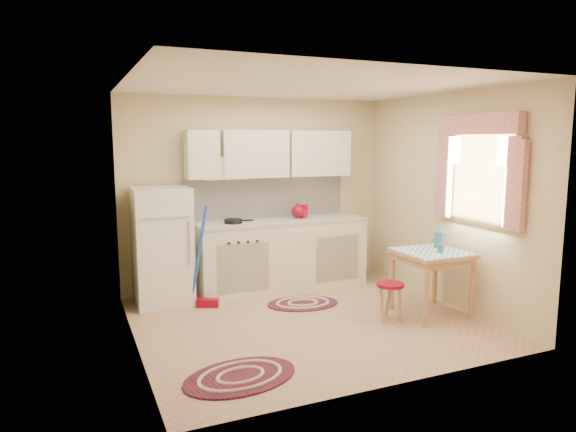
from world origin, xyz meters
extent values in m
plane|color=tan|center=(0.00, 0.00, 0.00)|extent=(3.60, 3.60, 0.00)
cube|color=silver|center=(0.00, 0.00, 2.50)|extent=(3.60, 3.20, 0.04)
cube|color=#CAB889|center=(0.00, 1.60, 1.25)|extent=(3.60, 0.04, 2.50)
cube|color=#CAB889|center=(0.00, -1.60, 1.25)|extent=(3.60, 0.04, 2.50)
cube|color=#CAB889|center=(-1.80, 0.00, 1.25)|extent=(0.04, 3.20, 2.50)
cube|color=#CAB889|center=(1.80, 0.00, 1.25)|extent=(0.04, 3.20, 2.50)
cube|color=white|center=(0.12, 1.59, 1.20)|extent=(2.25, 0.03, 0.55)
cube|color=#ECE8CD|center=(0.12, 1.44, 1.77)|extent=(2.25, 0.33, 0.60)
cube|color=white|center=(1.78, -0.55, 1.55)|extent=(0.04, 0.85, 0.95)
cube|color=white|center=(-1.33, 1.25, 0.70)|extent=(0.65, 0.60, 1.40)
cube|color=#ECE8CD|center=(0.22, 1.30, 0.44)|extent=(2.25, 0.60, 0.88)
cube|color=beige|center=(0.22, 1.30, 0.90)|extent=(2.27, 0.62, 0.04)
cylinder|color=black|center=(-0.45, 1.25, 0.94)|extent=(0.26, 0.26, 0.05)
cylinder|color=maroon|center=(0.55, 1.30, 1.00)|extent=(0.13, 0.13, 0.16)
cube|color=tan|center=(1.36, -0.33, 0.36)|extent=(0.72, 0.72, 0.72)
cylinder|color=maroon|center=(0.82, -0.33, 0.21)|extent=(0.39, 0.39, 0.42)
cylinder|color=teal|center=(1.39, -0.43, 0.77)|extent=(0.08, 0.08, 0.10)
camera|label=1|loc=(-2.32, -4.82, 1.94)|focal=32.00mm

